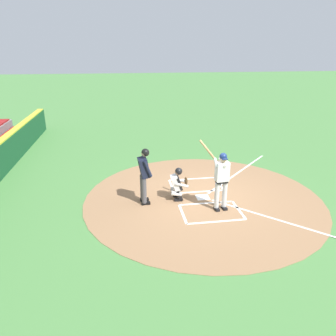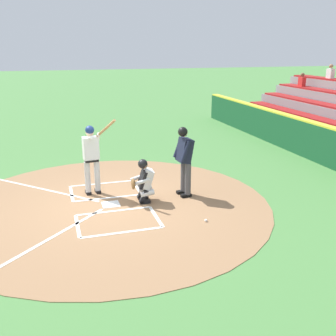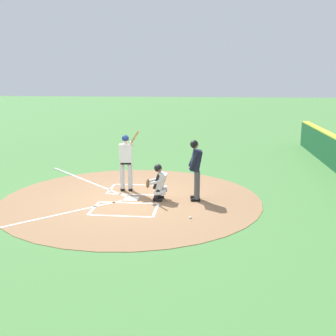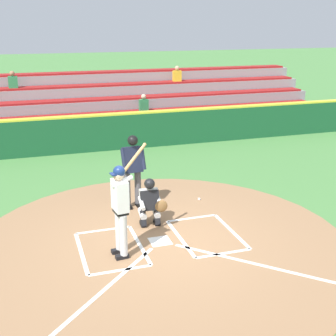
{
  "view_description": "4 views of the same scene",
  "coord_description": "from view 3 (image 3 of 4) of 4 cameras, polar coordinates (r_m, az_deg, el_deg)",
  "views": [
    {
      "loc": [
        9.45,
        -2.63,
        4.77
      ],
      "look_at": [
        -0.59,
        -1.11,
        0.93
      ],
      "focal_mm": 33.76,
      "sensor_mm": 36.0,
      "label": 1
    },
    {
      "loc": [
        -9.28,
        1.28,
        3.83
      ],
      "look_at": [
        -0.56,
        -1.34,
        1.02
      ],
      "focal_mm": 42.35,
      "sensor_mm": 36.0,
      "label": 2
    },
    {
      "loc": [
        -12.26,
        -2.4,
        3.78
      ],
      "look_at": [
        0.25,
        -1.12,
        0.96
      ],
      "focal_mm": 44.7,
      "sensor_mm": 36.0,
      "label": 3
    },
    {
      "loc": [
        2.5,
        8.31,
        4.45
      ],
      "look_at": [
        -0.55,
        -1.17,
        1.22
      ],
      "focal_mm": 48.81,
      "sensor_mm": 36.0,
      "label": 4
    }
  ],
  "objects": [
    {
      "name": "ground_plane",
      "position": [
        13.05,
        -5.02,
        -4.23
      ],
      "size": [
        120.0,
        120.0,
        0.0
      ],
      "primitive_type": "plane",
      "color": "#4C8442"
    },
    {
      "name": "dirt_circle",
      "position": [
        13.05,
        -5.02,
        -4.21
      ],
      "size": [
        8.0,
        8.0,
        0.01
      ],
      "primitive_type": "cylinder",
      "color": "#99704C",
      "rests_on": "ground"
    },
    {
      "name": "home_plate_and_chalk",
      "position": [
        13.24,
        -8.78,
        -4.03
      ],
      "size": [
        7.93,
        4.91,
        0.01
      ],
      "color": "white",
      "rests_on": "dirt_circle"
    },
    {
      "name": "batter",
      "position": [
        13.69,
        -5.73,
        1.3
      ],
      "size": [
        0.89,
        0.8,
        2.13
      ],
      "color": "silver",
      "rests_on": "ground"
    },
    {
      "name": "catcher",
      "position": [
        12.73,
        -1.3,
        -1.86
      ],
      "size": [
        0.59,
        0.63,
        1.13
      ],
      "color": "black",
      "rests_on": "ground"
    },
    {
      "name": "plate_umpire",
      "position": [
        12.65,
        3.81,
        0.28
      ],
      "size": [
        0.6,
        0.45,
        1.86
      ],
      "color": "#4C4C51",
      "rests_on": "ground"
    },
    {
      "name": "baseball",
      "position": [
        11.27,
        3.07,
        -6.77
      ],
      "size": [
        0.07,
        0.07,
        0.07
      ],
      "primitive_type": "sphere",
      "color": "white",
      "rests_on": "ground"
    }
  ]
}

